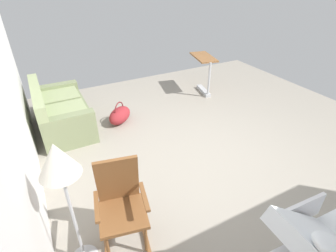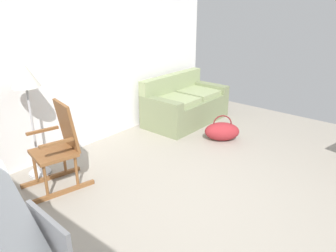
{
  "view_description": "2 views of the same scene",
  "coord_description": "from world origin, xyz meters",
  "px_view_note": "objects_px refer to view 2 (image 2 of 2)",
  "views": [
    {
      "loc": [
        -2.63,
        2.19,
        2.62
      ],
      "look_at": [
        0.11,
        0.75,
        0.71
      ],
      "focal_mm": 27.94,
      "sensor_mm": 36.0,
      "label": 1
    },
    {
      "loc": [
        -2.63,
        -1.54,
        2.17
      ],
      "look_at": [
        0.01,
        0.69,
        0.82
      ],
      "focal_mm": 35.1,
      "sensor_mm": 36.0,
      "label": 2
    }
  ],
  "objects_px": {
    "couch": "(185,106)",
    "rocking_chair": "(59,147)",
    "floor_lamp": "(26,83)",
    "duffel_bag": "(222,131)"
  },
  "relations": [
    {
      "from": "couch",
      "to": "rocking_chair",
      "type": "relative_size",
      "value": 1.53
    },
    {
      "from": "floor_lamp",
      "to": "duffel_bag",
      "type": "bearing_deg",
      "value": -26.56
    },
    {
      "from": "couch",
      "to": "rocking_chair",
      "type": "distance_m",
      "value": 2.77
    },
    {
      "from": "rocking_chair",
      "to": "duffel_bag",
      "type": "bearing_deg",
      "value": -17.8
    },
    {
      "from": "couch",
      "to": "duffel_bag",
      "type": "relative_size",
      "value": 2.52
    },
    {
      "from": "couch",
      "to": "floor_lamp",
      "type": "bearing_deg",
      "value": 174.88
    },
    {
      "from": "couch",
      "to": "rocking_chair",
      "type": "height_order",
      "value": "rocking_chair"
    },
    {
      "from": "couch",
      "to": "duffel_bag",
      "type": "height_order",
      "value": "couch"
    },
    {
      "from": "couch",
      "to": "rocking_chair",
      "type": "bearing_deg",
      "value": -175.58
    },
    {
      "from": "rocking_chair",
      "to": "floor_lamp",
      "type": "xyz_separation_m",
      "value": [
        -0.05,
        0.46,
        0.72
      ]
    }
  ]
}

